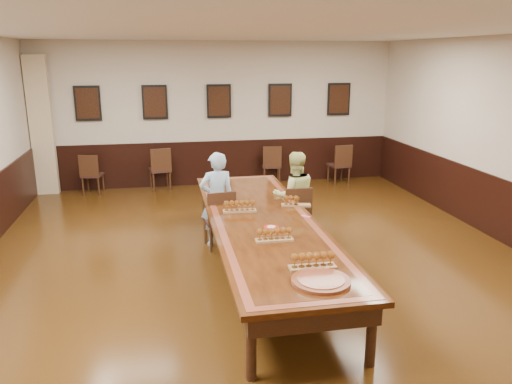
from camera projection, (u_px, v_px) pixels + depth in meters
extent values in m
cube|color=black|center=(263.00, 272.00, 6.91)|extent=(8.00, 10.00, 0.02)
cube|color=white|center=(264.00, 27.00, 6.05)|extent=(8.00, 10.00, 0.02)
cube|color=beige|center=(219.00, 114.00, 11.23)|extent=(8.00, 0.02, 3.20)
imported|color=#5195CC|center=(217.00, 199.00, 7.68)|extent=(0.58, 0.43, 1.48)
imported|color=#E4EC93|center=(294.00, 196.00, 7.97)|extent=(0.72, 0.56, 1.43)
cube|color=#F9538F|center=(306.00, 216.00, 6.81)|extent=(0.13, 0.14, 0.01)
cube|color=tan|center=(41.00, 126.00, 10.41)|extent=(0.45, 0.18, 2.90)
cube|color=black|center=(220.00, 162.00, 11.49)|extent=(7.98, 0.04, 1.00)
cube|color=black|center=(263.00, 222.00, 6.71)|extent=(1.40, 5.00, 0.06)
cube|color=#974C31|center=(263.00, 219.00, 6.70)|extent=(1.28, 4.88, 0.00)
cube|color=black|center=(263.00, 219.00, 6.70)|extent=(1.10, 4.70, 0.00)
cube|color=black|center=(263.00, 232.00, 6.75)|extent=(1.25, 4.85, 0.18)
cylinder|color=black|center=(251.00, 346.00, 4.51)|extent=(0.10, 0.10, 0.69)
cylinder|color=black|center=(372.00, 333.00, 4.72)|extent=(0.10, 0.10, 0.69)
cylinder|color=black|center=(205.00, 202.00, 8.91)|extent=(0.10, 0.10, 0.69)
cylinder|color=black|center=(269.00, 199.00, 9.11)|extent=(0.10, 0.10, 0.69)
cube|color=black|center=(88.00, 103.00, 10.58)|extent=(0.54, 0.03, 0.74)
cube|color=black|center=(88.00, 103.00, 10.56)|extent=(0.46, 0.01, 0.64)
cube|color=black|center=(155.00, 102.00, 10.83)|extent=(0.54, 0.03, 0.74)
cube|color=black|center=(155.00, 102.00, 10.81)|extent=(0.46, 0.01, 0.64)
cube|color=black|center=(219.00, 101.00, 11.08)|extent=(0.54, 0.03, 0.74)
cube|color=black|center=(219.00, 101.00, 11.06)|extent=(0.46, 0.01, 0.64)
cube|color=black|center=(280.00, 100.00, 11.33)|extent=(0.54, 0.03, 0.74)
cube|color=black|center=(280.00, 100.00, 11.31)|extent=(0.46, 0.01, 0.64)
cube|color=black|center=(339.00, 99.00, 11.58)|extent=(0.54, 0.03, 0.74)
cube|color=black|center=(339.00, 99.00, 11.57)|extent=(0.46, 0.01, 0.64)
cube|color=olive|center=(240.00, 211.00, 7.02)|extent=(0.48, 0.18, 0.03)
cube|color=olive|center=(296.00, 205.00, 7.30)|extent=(0.44, 0.21, 0.03)
cube|color=olive|center=(274.00, 240.00, 5.92)|extent=(0.45, 0.14, 0.03)
cube|color=olive|center=(312.00, 267.00, 5.15)|extent=(0.49, 0.16, 0.03)
cylinder|color=red|center=(271.00, 228.00, 6.36)|extent=(0.20, 0.20, 0.02)
cylinder|color=silver|center=(271.00, 227.00, 6.36)|extent=(0.11, 0.11, 0.01)
cylinder|color=#562211|center=(321.00, 281.00, 4.83)|extent=(0.68, 0.68, 0.04)
cylinder|color=#974C31|center=(321.00, 279.00, 4.83)|extent=(0.55, 0.55, 0.01)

